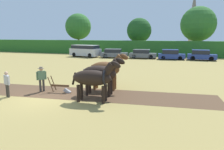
{
  "coord_description": "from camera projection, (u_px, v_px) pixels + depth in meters",
  "views": [
    {
      "loc": [
        7.75,
        -10.2,
        3.63
      ],
      "look_at": [
        3.28,
        2.9,
        1.1
      ],
      "focal_mm": 35.0,
      "sensor_mm": 36.0,
      "label": 1
    }
  ],
  "objects": [
    {
      "name": "draft_horse_lead_left",
      "position": [
        94.0,
        78.0,
        11.88
      ],
      "size": [
        2.85,
        1.13,
        2.37
      ],
      "rotation": [
        0.0,
        0.0,
        0.11
      ],
      "color": "black",
      "rests_on": "ground"
    },
    {
      "name": "plowed_furrow_strip",
      "position": [
        54.0,
        92.0,
        14.15
      ],
      "size": [
        20.55,
        5.1,
        0.01
      ],
      "primitive_type": "cube",
      "rotation": [
        0.0,
        0.0,
        0.11
      ],
      "color": "brown",
      "rests_on": "ground"
    },
    {
      "name": "draft_horse_lead_right",
      "position": [
        101.0,
        73.0,
        13.22
      ],
      "size": [
        2.82,
        1.23,
        2.4
      ],
      "rotation": [
        0.0,
        0.0,
        0.11
      ],
      "color": "black",
      "rests_on": "ground"
    },
    {
      "name": "tree_left",
      "position": [
        139.0,
        30.0,
        42.57
      ],
      "size": [
        4.79,
        4.79,
        6.94
      ],
      "color": "#423323",
      "rests_on": "ground"
    },
    {
      "name": "parked_car_center_right",
      "position": [
        201.0,
        55.0,
        31.96
      ],
      "size": [
        4.05,
        1.87,
        1.53
      ],
      "rotation": [
        0.0,
        0.0,
        -0.03
      ],
      "color": "navy",
      "rests_on": "ground"
    },
    {
      "name": "farmer_at_plow",
      "position": [
        41.0,
        77.0,
        14.1
      ],
      "size": [
        0.45,
        0.52,
        1.64
      ],
      "rotation": [
        0.0,
        0.0,
        -0.7
      ],
      "color": "#38332D",
      "rests_on": "ground"
    },
    {
      "name": "parked_van",
      "position": [
        85.0,
        51.0,
        36.95
      ],
      "size": [
        5.63,
        3.04,
        2.0
      ],
      "rotation": [
        0.0,
        0.0,
        -0.21
      ],
      "color": "#BCBCC1",
      "rests_on": "ground"
    },
    {
      "name": "hedgerow",
      "position": [
        142.0,
        48.0,
        39.46
      ],
      "size": [
        67.33,
        1.81,
        2.66
      ],
      "primitive_type": "cube",
      "color": "#286023",
      "rests_on": "ground"
    },
    {
      "name": "farmer_beside_team",
      "position": [
        114.0,
        70.0,
        16.55
      ],
      "size": [
        0.43,
        0.66,
        1.72
      ],
      "rotation": [
        0.0,
        0.0,
        -0.13
      ],
      "color": "#4C4C4C",
      "rests_on": "ground"
    },
    {
      "name": "parked_car_left",
      "position": [
        114.0,
        53.0,
        35.51
      ],
      "size": [
        4.51,
        2.36,
        1.44
      ],
      "rotation": [
        0.0,
        0.0,
        0.13
      ],
      "color": "#565B66",
      "rests_on": "ground"
    },
    {
      "name": "plow",
      "position": [
        62.0,
        88.0,
        13.97
      ],
      "size": [
        1.51,
        0.5,
        1.13
      ],
      "rotation": [
        0.0,
        0.0,
        0.11
      ],
      "color": "#4C331E",
      "rests_on": "ground"
    },
    {
      "name": "tree_far_left",
      "position": [
        78.0,
        27.0,
        48.01
      ],
      "size": [
        5.65,
        5.65,
        8.32
      ],
      "color": "brown",
      "rests_on": "ground"
    },
    {
      "name": "parked_car_center_left",
      "position": [
        143.0,
        54.0,
        34.6
      ],
      "size": [
        4.29,
        2.11,
        1.42
      ],
      "rotation": [
        0.0,
        0.0,
        0.06
      ],
      "color": "#565B66",
      "rests_on": "ground"
    },
    {
      "name": "ground_plane",
      "position": [
        42.0,
        99.0,
        12.61
      ],
      "size": [
        240.0,
        240.0,
        0.0
      ],
      "primitive_type": "plane",
      "color": "#998447"
    },
    {
      "name": "tree_center_left",
      "position": [
        198.0,
        24.0,
        40.13
      ],
      "size": [
        6.39,
        6.39,
        8.85
      ],
      "color": "#423323",
      "rests_on": "ground"
    },
    {
      "name": "draft_horse_trail_left",
      "position": [
        106.0,
        69.0,
        14.56
      ],
      "size": [
        2.74,
        1.25,
        2.52
      ],
      "rotation": [
        0.0,
        0.0,
        0.11
      ],
      "color": "brown",
      "rests_on": "ground"
    },
    {
      "name": "farmer_onlooker_left",
      "position": [
        7.0,
        83.0,
        12.86
      ],
      "size": [
        0.56,
        0.39,
        1.54
      ],
      "rotation": [
        0.0,
        0.0,
        1.07
      ],
      "color": "#38332D",
      "rests_on": "ground"
    },
    {
      "name": "parked_car_center",
      "position": [
        171.0,
        55.0,
        32.97
      ],
      "size": [
        4.07,
        2.17,
        1.51
      ],
      "rotation": [
        0.0,
        0.0,
        0.12
      ],
      "color": "navy",
      "rests_on": "ground"
    },
    {
      "name": "church_spire",
      "position": [
        193.0,
        18.0,
        75.66
      ],
      "size": [
        2.82,
        2.82,
        18.28
      ],
      "color": "gray",
      "rests_on": "ground"
    }
  ]
}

